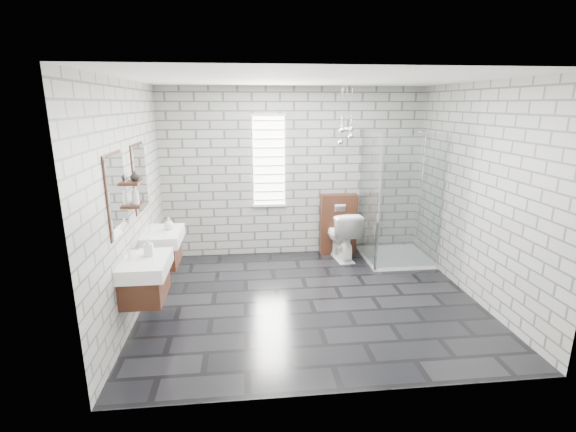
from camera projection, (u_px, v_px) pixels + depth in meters
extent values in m
cube|color=black|center=(310.00, 300.00, 5.35)|extent=(4.20, 3.60, 0.02)
cube|color=white|center=(313.00, 78.00, 4.64)|extent=(4.20, 3.60, 0.02)
cube|color=#A0A19B|center=(294.00, 173.00, 6.74)|extent=(4.20, 0.02, 2.70)
cube|color=#A0A19B|center=(349.00, 247.00, 3.26)|extent=(4.20, 0.02, 2.70)
cube|color=#A0A19B|center=(130.00, 201.00, 4.78)|extent=(0.02, 3.60, 2.70)
cube|color=#A0A19B|center=(478.00, 193.00, 5.22)|extent=(0.02, 3.60, 2.70)
cube|color=#472415|center=(145.00, 285.00, 4.47)|extent=(0.42, 0.62, 0.30)
cube|color=silver|center=(164.00, 282.00, 4.49)|extent=(0.02, 0.35, 0.01)
cube|color=white|center=(146.00, 265.00, 4.42)|extent=(0.47, 0.70, 0.15)
cylinder|color=silver|center=(129.00, 254.00, 4.37)|extent=(0.04, 0.04, 0.12)
cylinder|color=silver|center=(134.00, 249.00, 4.36)|extent=(0.10, 0.02, 0.02)
cube|color=white|center=(117.00, 195.00, 4.19)|extent=(0.03, 0.55, 0.80)
cube|color=#472415|center=(116.00, 195.00, 4.19)|extent=(0.01, 0.59, 0.84)
cube|color=#472415|center=(162.00, 253.00, 5.43)|extent=(0.42, 0.62, 0.30)
cube|color=silver|center=(178.00, 250.00, 5.44)|extent=(0.02, 0.35, 0.01)
cube|color=white|center=(163.00, 237.00, 5.37)|extent=(0.47, 0.70, 0.15)
cylinder|color=silver|center=(150.00, 227.00, 5.32)|extent=(0.04, 0.04, 0.12)
cylinder|color=silver|center=(153.00, 223.00, 5.31)|extent=(0.10, 0.02, 0.02)
cube|color=white|center=(140.00, 178.00, 5.15)|extent=(0.03, 0.55, 0.80)
cube|color=#472415|center=(139.00, 178.00, 5.15)|extent=(0.01, 0.59, 0.84)
cube|color=#472415|center=(137.00, 205.00, 4.75)|extent=(0.14, 0.30, 0.03)
cube|color=#472415|center=(134.00, 182.00, 4.68)|extent=(0.14, 0.30, 0.03)
cube|color=white|center=(269.00, 161.00, 6.62)|extent=(0.50, 0.02, 1.40)
cube|color=white|center=(268.00, 115.00, 6.42)|extent=(0.56, 0.04, 0.04)
cube|color=white|center=(269.00, 205.00, 6.79)|extent=(0.56, 0.04, 0.04)
cube|color=white|center=(269.00, 200.00, 6.76)|extent=(0.48, 0.01, 0.02)
cube|color=white|center=(269.00, 192.00, 6.73)|extent=(0.48, 0.01, 0.02)
cube|color=white|center=(269.00, 183.00, 6.69)|extent=(0.48, 0.01, 0.02)
cube|color=white|center=(269.00, 174.00, 6.65)|extent=(0.48, 0.01, 0.02)
cube|color=white|center=(269.00, 166.00, 6.62)|extent=(0.48, 0.01, 0.02)
cube|color=white|center=(269.00, 157.00, 6.58)|extent=(0.48, 0.01, 0.02)
cube|color=white|center=(269.00, 148.00, 6.54)|extent=(0.48, 0.01, 0.02)
cube|color=white|center=(269.00, 139.00, 6.51)|extent=(0.48, 0.01, 0.02)
cube|color=white|center=(269.00, 130.00, 6.47)|extent=(0.48, 0.01, 0.03)
cube|color=white|center=(269.00, 121.00, 6.43)|extent=(0.48, 0.01, 0.03)
cube|color=#472415|center=(338.00, 224.00, 6.93)|extent=(0.60, 0.20, 1.00)
cube|color=silver|center=(340.00, 208.00, 6.75)|extent=(0.18, 0.01, 0.12)
cube|color=white|center=(395.00, 257.00, 6.76)|extent=(1.00, 1.00, 0.06)
cube|color=silver|center=(412.00, 204.00, 6.02)|extent=(1.00, 0.01, 2.00)
cube|color=silver|center=(369.00, 197.00, 6.44)|extent=(0.01, 1.00, 2.00)
cube|color=silver|center=(379.00, 205.00, 5.97)|extent=(0.03, 0.03, 2.00)
cube|color=silver|center=(443.00, 203.00, 6.07)|extent=(0.03, 0.03, 2.00)
cylinder|color=silver|center=(421.00, 189.00, 6.71)|extent=(0.02, 0.02, 1.80)
cylinder|color=silver|center=(421.00, 131.00, 6.46)|extent=(0.14, 0.14, 0.02)
sphere|color=silver|center=(342.00, 130.00, 6.10)|extent=(0.09, 0.09, 0.09)
cylinder|color=silver|center=(342.00, 106.00, 6.01)|extent=(0.01, 0.01, 0.60)
sphere|color=silver|center=(351.00, 136.00, 6.19)|extent=(0.09, 0.09, 0.09)
cylinder|color=silver|center=(352.00, 109.00, 6.09)|extent=(0.01, 0.01, 0.69)
sphere|color=silver|center=(346.00, 129.00, 6.26)|extent=(0.09, 0.09, 0.09)
cylinder|color=silver|center=(347.00, 106.00, 6.18)|extent=(0.01, 0.01, 0.59)
sphere|color=silver|center=(340.00, 142.00, 6.29)|extent=(0.09, 0.09, 0.09)
cylinder|color=silver|center=(341.00, 112.00, 6.18)|extent=(0.01, 0.01, 0.78)
sphere|color=silver|center=(351.00, 129.00, 6.24)|extent=(0.09, 0.09, 0.09)
cylinder|color=silver|center=(352.00, 105.00, 6.15)|extent=(0.01, 0.01, 0.58)
imported|color=white|center=(341.00, 234.00, 6.72)|extent=(0.53, 0.82, 0.79)
imported|color=#B2B2B2|center=(148.00, 247.00, 4.46)|extent=(0.10, 0.10, 0.20)
imported|color=#B2B2B2|center=(169.00, 224.00, 5.41)|extent=(0.13, 0.13, 0.16)
imported|color=#B2B2B2|center=(135.00, 195.00, 4.66)|extent=(0.09, 0.09, 0.22)
imported|color=#B2B2B2|center=(135.00, 176.00, 4.67)|extent=(0.11, 0.11, 0.11)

